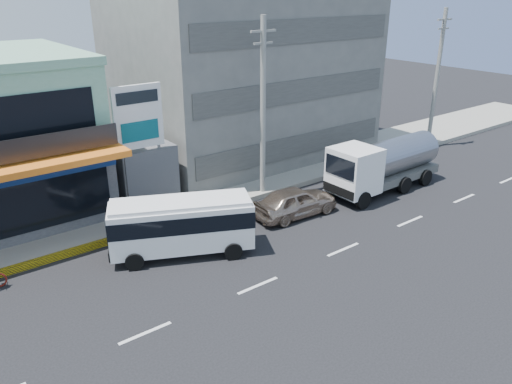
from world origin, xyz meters
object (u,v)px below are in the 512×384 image
utility_pole_near (263,109)px  utility_pole_far (437,78)px  sedan (295,202)px  billboard (139,124)px  concrete_building (241,54)px  satellite_dish (135,140)px  tanker_truck (382,164)px  minibus (182,223)px

utility_pole_near → utility_pole_far: 16.00m
sedan → billboard: bearing=54.7°
concrete_building → utility_pole_far: (12.00, -7.60, -1.85)m
satellite_dish → concrete_building: bearing=21.8°
sedan → utility_pole_far: bearing=-75.2°
sedan → utility_pole_near: bearing=-1.8°
utility_pole_near → sedan: (-0.31, -3.21, -4.35)m
utility_pole_near → tanker_truck: bearing=-30.9°
utility_pole_far → minibus: (-23.10, -3.24, -3.57)m
utility_pole_far → minibus: bearing=-172.0°
utility_pole_far → tanker_truck: size_ratio=1.26×
utility_pole_far → sedan: 17.18m
utility_pole_near → tanker_truck: size_ratio=1.26×
satellite_dish → utility_pole_far: bearing=-9.3°
concrete_building → tanker_truck: 12.60m
satellite_dish → utility_pole_far: utility_pole_far is taller
utility_pole_far → sedan: (-16.31, -3.21, -4.35)m
billboard → utility_pole_far: bearing=-4.6°
minibus → billboard: bearing=83.2°
billboard → sedan: size_ratio=1.47×
concrete_building → satellite_dish: concrete_building is taller
satellite_dish → utility_pole_near: bearing=-31.0°
billboard → utility_pole_near: utility_pole_near is taller
concrete_building → sedan: concrete_building is taller
concrete_building → minibus: size_ratio=2.43×
concrete_building → utility_pole_far: concrete_building is taller
tanker_truck → minibus: bearing=178.3°
billboard → satellite_dish: bearing=74.5°
sedan → tanker_truck: bearing=-90.0°
utility_pole_near → utility_pole_far: (16.00, 0.00, 0.00)m
concrete_building → billboard: size_ratio=2.32×
concrete_building → utility_pole_near: bearing=-117.8°
billboard → sedan: bearing=-39.0°
concrete_building → billboard: bearing=-151.1°
billboard → minibus: billboard is taller
satellite_dish → billboard: billboard is taller
sedan → concrete_building: bearing=-18.0°
utility_pole_far → satellite_dish: bearing=170.7°
billboard → utility_pole_near: (6.50, -1.80, 0.22)m
minibus → sedan: size_ratio=1.40×
satellite_dish → tanker_truck: bearing=-30.9°
satellite_dish → utility_pole_far: (22.00, -3.60, 1.57)m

